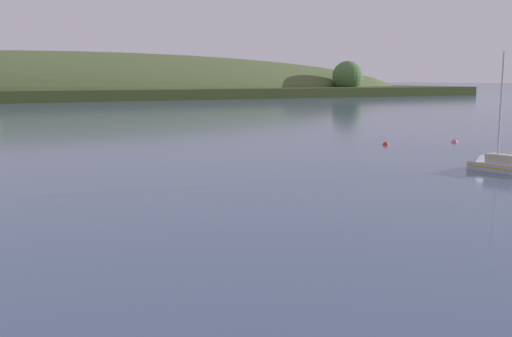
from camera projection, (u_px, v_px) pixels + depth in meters
name	position (u px, v px, depth m)	size (l,w,h in m)	color
far_shoreline_hill	(55.00, 97.00, 239.08)	(429.54, 119.03, 37.42)	#35401E
sailboat_near_mooring	(496.00, 167.00, 53.38)	(2.98, 7.03, 11.52)	#ADB2BC
mooring_buoy_foreground	(454.00, 142.00, 76.74)	(0.77, 0.77, 0.85)	#E06675
mooring_buoy_off_fishing_boat	(386.00, 145.00, 73.78)	(0.76, 0.76, 0.84)	red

